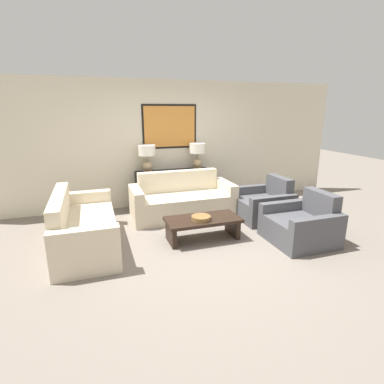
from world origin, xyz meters
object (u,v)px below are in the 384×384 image
(console_table, at_px, (173,188))
(decorative_bowl, at_px, (201,218))
(couch_by_back_wall, at_px, (182,201))
(armchair_near_camera, at_px, (301,225))
(table_lamp_right, at_px, (197,152))
(table_lamp_left, at_px, (147,154))
(couch_by_side, at_px, (83,228))
(armchair_near_back_wall, at_px, (263,205))
(coffee_table, at_px, (203,223))

(console_table, height_order, decorative_bowl, console_table)
(couch_by_back_wall, distance_m, armchair_near_camera, 2.28)
(table_lamp_right, distance_m, armchair_near_camera, 2.74)
(table_lamp_left, relative_size, couch_by_side, 0.28)
(couch_by_side, xyz_separation_m, armchair_near_back_wall, (3.30, 0.25, -0.03))
(table_lamp_left, height_order, decorative_bowl, table_lamp_left)
(decorative_bowl, distance_m, armchair_near_camera, 1.61)
(couch_by_back_wall, distance_m, couch_by_side, 2.03)
(armchair_near_back_wall, bearing_deg, console_table, 138.72)
(console_table, xyz_separation_m, armchair_near_camera, (1.46, -2.42, -0.13))
(coffee_table, bearing_deg, couch_by_side, 170.10)
(console_table, height_order, couch_by_back_wall, couch_by_back_wall)
(table_lamp_right, bearing_deg, couch_by_back_wall, -128.95)
(couch_by_side, distance_m, armchair_near_camera, 3.41)
(console_table, xyz_separation_m, couch_by_side, (-1.84, -1.53, -0.10))
(couch_by_side, height_order, coffee_table, couch_by_side)
(couch_by_back_wall, relative_size, coffee_table, 1.66)
(console_table, height_order, table_lamp_left, table_lamp_left)
(couch_by_back_wall, bearing_deg, decorative_bowl, -92.76)
(console_table, xyz_separation_m, table_lamp_right, (0.55, 0.00, 0.76))
(table_lamp_left, xyz_separation_m, couch_by_back_wall, (0.55, -0.68, -0.86))
(table_lamp_right, xyz_separation_m, couch_by_back_wall, (-0.55, -0.68, -0.86))
(table_lamp_left, height_order, armchair_near_camera, table_lamp_left)
(console_table, distance_m, table_lamp_left, 0.94)
(armchair_near_back_wall, bearing_deg, table_lamp_left, 147.42)
(table_lamp_right, bearing_deg, coffee_table, -106.60)
(table_lamp_left, distance_m, decorative_bowl, 2.12)
(table_lamp_right, relative_size, couch_by_back_wall, 0.28)
(coffee_table, xyz_separation_m, armchair_near_camera, (1.47, -0.57, -0.00))
(decorative_bowl, height_order, armchair_near_back_wall, armchair_near_back_wall)
(decorative_bowl, distance_m, armchair_near_back_wall, 1.65)
(couch_by_back_wall, height_order, armchair_near_back_wall, couch_by_back_wall)
(console_table, height_order, table_lamp_right, table_lamp_right)
(table_lamp_left, bearing_deg, couch_by_back_wall, -51.05)
(table_lamp_right, bearing_deg, armchair_near_camera, -69.32)
(table_lamp_right, bearing_deg, table_lamp_left, 180.00)
(coffee_table, relative_size, decorative_bowl, 3.92)
(coffee_table, relative_size, armchair_near_back_wall, 1.25)
(couch_by_back_wall, xyz_separation_m, decorative_bowl, (-0.06, -1.23, 0.10))
(table_lamp_left, distance_m, couch_by_back_wall, 1.22)
(couch_by_back_wall, relative_size, armchair_near_back_wall, 2.08)
(console_table, relative_size, table_lamp_right, 2.83)
(console_table, distance_m, armchair_near_camera, 2.83)
(table_lamp_right, height_order, couch_by_back_wall, table_lamp_right)
(couch_by_side, xyz_separation_m, coffee_table, (1.83, -0.32, -0.03))
(decorative_bowl, xyz_separation_m, armchair_near_camera, (1.52, -0.51, -0.13))
(table_lamp_left, xyz_separation_m, table_lamp_right, (1.09, 0.00, 0.00))
(couch_by_side, relative_size, armchair_near_back_wall, 2.08)
(coffee_table, bearing_deg, armchair_near_camera, -21.24)
(console_table, distance_m, table_lamp_right, 0.94)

